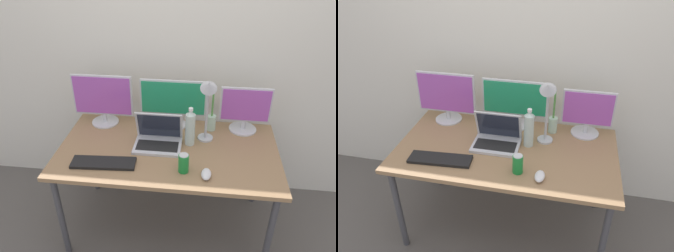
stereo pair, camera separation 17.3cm
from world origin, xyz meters
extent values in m
plane|color=#5B5651|center=(0.00, 0.00, 0.00)|extent=(16.00, 16.00, 0.00)
cube|color=silver|center=(0.00, 0.59, 1.30)|extent=(7.00, 0.08, 2.60)
cylinder|color=#424247|center=(-0.69, -0.35, 0.35)|extent=(0.04, 0.04, 0.71)
cylinder|color=#424247|center=(0.69, -0.35, 0.35)|extent=(0.04, 0.04, 0.71)
cylinder|color=#424247|center=(-0.69, 0.35, 0.35)|extent=(0.04, 0.04, 0.71)
cylinder|color=#424247|center=(0.69, 0.35, 0.35)|extent=(0.04, 0.04, 0.71)
cube|color=#93704C|center=(0.00, 0.00, 0.72)|extent=(1.51, 0.82, 0.03)
cylinder|color=silver|center=(-0.53, 0.29, 0.75)|extent=(0.21, 0.21, 0.01)
cylinder|color=silver|center=(-0.53, 0.29, 0.78)|extent=(0.03, 0.03, 0.07)
cube|color=silver|center=(-0.53, 0.29, 0.98)|extent=(0.45, 0.02, 0.32)
cube|color=#A54CB2|center=(-0.53, 0.28, 0.98)|extent=(0.43, 0.01, 0.29)
cylinder|color=silver|center=(0.00, 0.32, 0.75)|extent=(0.21, 0.21, 0.01)
cylinder|color=silver|center=(0.00, 0.32, 0.80)|extent=(0.03, 0.03, 0.09)
cube|color=silver|center=(0.00, 0.32, 0.98)|extent=(0.49, 0.02, 0.27)
cube|color=#1E8C59|center=(0.00, 0.30, 0.98)|extent=(0.47, 0.01, 0.25)
cylinder|color=silver|center=(0.53, 0.31, 0.75)|extent=(0.20, 0.20, 0.01)
cylinder|color=silver|center=(0.53, 0.31, 0.78)|extent=(0.03, 0.03, 0.07)
cube|color=silver|center=(0.53, 0.31, 0.95)|extent=(0.37, 0.02, 0.26)
cube|color=#A54CB2|center=(0.53, 0.30, 0.95)|extent=(0.34, 0.01, 0.24)
cube|color=silver|center=(-0.07, 0.01, 0.75)|extent=(0.33, 0.23, 0.02)
cube|color=black|center=(-0.07, -0.01, 0.76)|extent=(0.29, 0.12, 0.00)
cube|color=silver|center=(-0.07, 0.09, 0.87)|extent=(0.33, 0.08, 0.22)
cube|color=#232838|center=(-0.07, 0.08, 0.87)|extent=(0.29, 0.06, 0.20)
cube|color=black|center=(-0.39, -0.23, 0.75)|extent=(0.42, 0.15, 0.02)
ellipsoid|color=silver|center=(0.27, -0.27, 0.76)|extent=(0.06, 0.11, 0.04)
cylinder|color=silver|center=(0.14, 0.07, 0.86)|extent=(0.07, 0.07, 0.23)
cone|color=silver|center=(0.14, 0.07, 0.99)|extent=(0.06, 0.06, 0.03)
cylinder|color=white|center=(0.14, 0.07, 1.01)|extent=(0.03, 0.03, 0.02)
cylinder|color=#197F33|center=(0.12, -0.24, 0.80)|extent=(0.07, 0.07, 0.12)
cylinder|color=silver|center=(0.12, -0.24, 0.86)|extent=(0.06, 0.06, 0.00)
cylinder|color=#B2D1B7|center=(0.29, 0.29, 0.80)|extent=(0.07, 0.07, 0.12)
cylinder|color=#519342|center=(0.29, 0.29, 0.97)|extent=(0.01, 0.01, 0.22)
cylinder|color=#B7B7BC|center=(0.25, 0.15, 0.75)|extent=(0.11, 0.11, 0.01)
cylinder|color=#B7B7BC|center=(0.25, 0.15, 0.95)|extent=(0.02, 0.02, 0.40)
cone|color=#B7B7BC|center=(0.25, 0.09, 1.18)|extent=(0.11, 0.12, 0.11)
camera|label=1|loc=(0.22, -1.84, 2.04)|focal=35.00mm
camera|label=2|loc=(0.39, -1.81, 2.04)|focal=35.00mm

